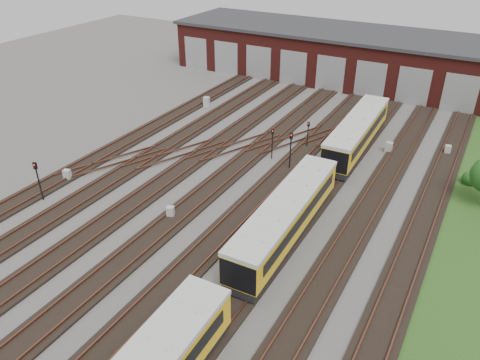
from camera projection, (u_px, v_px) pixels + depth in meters
The scene contains 14 objects.
ground at pixel (186, 238), 32.41m from camera, with size 120.00×120.00×0.00m, color #4D4A47.
track_network at pixel (189, 232), 32.87m from camera, with size 30.40×70.00×0.33m.
maintenance_shed at pixel (361, 57), 61.03m from camera, with size 51.00×12.50×6.35m.
metro_train at pixel (286, 217), 31.45m from camera, with size 2.80×45.80×2.84m.
signal_mast_0 at pixel (38, 176), 35.62m from camera, with size 0.31×0.30×3.31m.
signal_mast_1 at pixel (272, 140), 41.86m from camera, with size 0.28×0.27×2.95m.
signal_mast_2 at pixel (308, 131), 43.98m from camera, with size 0.24×0.23×2.64m.
signal_mast_3 at pixel (291, 146), 39.94m from camera, with size 0.33×0.31×3.49m.
relay_cabinet_0 at pixel (67, 175), 39.19m from camera, with size 0.57×0.47×0.94m, color #B1B4B7.
relay_cabinet_1 at pixel (207, 102), 54.06m from camera, with size 0.68×0.56×1.13m, color #B1B4B7.
relay_cabinet_2 at pixel (171, 212), 34.39m from camera, with size 0.54×0.45×0.90m, color #B1B4B7.
relay_cabinet_3 at pixel (389, 147), 43.72m from camera, with size 0.61×0.51×1.02m, color #B1B4B7.
relay_cabinet_4 at pixel (448, 150), 43.42m from camera, with size 0.53×0.44×0.88m, color #B1B4B7.
bush_1 at pixel (471, 177), 38.55m from camera, with size 1.32×1.32×1.32m, color #1C4814.
Camera 1 is at (16.07, -20.92, 19.61)m, focal length 35.00 mm.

